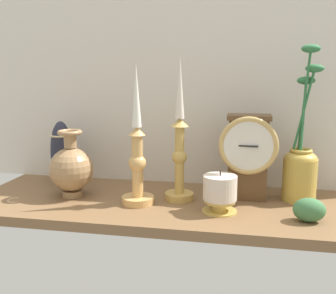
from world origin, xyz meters
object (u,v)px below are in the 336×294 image
Objects in this scene: candlestick_tall_left at (180,150)px; brass_vase_bulbous at (71,168)px; brass_vase_jar at (300,166)px; tall_ceramic_vase at (62,153)px; candlestick_tall_center at (137,159)px; pillar_candle_front at (220,192)px; mantel_clock at (248,154)px.

brass_vase_bulbous is (-28.20, -2.59, -5.50)cm from candlestick_tall_left.
brass_vase_jar is 65.74cm from tall_ceramic_vase.
tall_ceramic_vase is (-25.95, 12.30, -1.81)cm from candlestick_tall_center.
candlestick_tall_left reaches higher than candlestick_tall_center.
brass_vase_bulbous is 39.30cm from pillar_candle_front.
pillar_candle_front is 0.53× the size of tall_ceramic_vase.
pillar_candle_front is (10.73, -7.12, -8.36)cm from candlestick_tall_left.
candlestick_tall_left is at bearing 27.14° from candlestick_tall_center.
candlestick_tall_center is (-9.67, -4.95, -1.88)cm from candlestick_tall_left.
mantel_clock is 13.45cm from brass_vase_jar.
candlestick_tall_left is (-16.96, -4.02, 1.40)cm from mantel_clock.
candlestick_tall_left is 1.06× the size of candlestick_tall_center.
brass_vase_bulbous is 12.53cm from tall_ceramic_vase.
mantel_clock reaches higher than brass_vase_bulbous.
brass_vase_bulbous is at bearing -171.67° from mantel_clock.
candlestick_tall_center reaches higher than brass_vase_bulbous.
candlestick_tall_center reaches higher than pillar_candle_front.
pillar_candle_front is at bearing -6.64° from brass_vase_bulbous.
mantel_clock is at bearing -175.43° from brass_vase_jar.
candlestick_tall_left is at bearing 146.43° from pillar_candle_front.
candlestick_tall_left is at bearing -166.66° from mantel_clock.
pillar_candle_front is (20.39, -2.17, -6.49)cm from candlestick_tall_center.
candlestick_tall_left is 15.36cm from pillar_candle_front.
mantel_clock is 14.54cm from pillar_candle_front.
mantel_clock is at bearing 13.34° from candlestick_tall_left.
candlestick_tall_center is (-26.63, -8.98, -0.47)cm from mantel_clock.
brass_vase_jar is 3.90× the size of pillar_candle_front.
candlestick_tall_left reaches higher than tall_ceramic_vase.
brass_vase_jar is 2.08× the size of tall_ceramic_vase.
brass_vase_jar is at bearing 32.20° from pillar_candle_front.
pillar_candle_front is at bearing -17.34° from tall_ceramic_vase.
tall_ceramic_vase is (-65.70, 2.27, 0.45)cm from brass_vase_jar.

